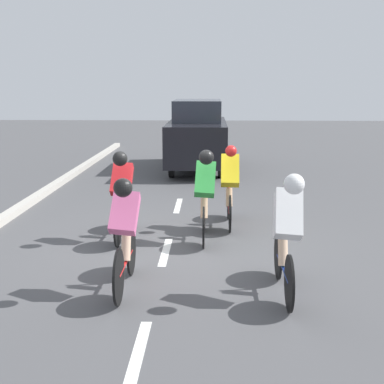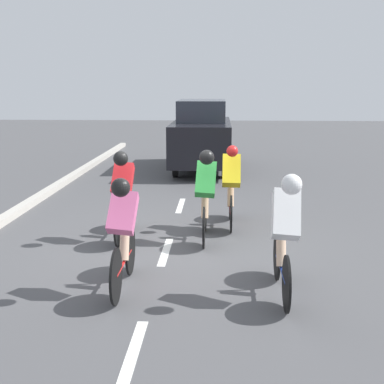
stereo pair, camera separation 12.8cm
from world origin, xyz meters
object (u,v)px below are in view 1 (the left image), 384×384
cyclist_pink (125,231)px  support_car (197,135)px  cyclist_white (287,230)px  cyclist_red (122,192)px  cyclist_yellow (230,184)px  cyclist_green (205,192)px

cyclist_pink → support_car: 9.83m
cyclist_white → cyclist_red: bearing=-45.1°
cyclist_yellow → cyclist_white: 3.33m
cyclist_yellow → cyclist_red: bearing=26.0°
cyclist_green → cyclist_red: bearing=-1.6°
cyclist_yellow → cyclist_red: size_ratio=0.95×
support_car → cyclist_red: bearing=82.0°
cyclist_yellow → cyclist_white: size_ratio=0.95×
cyclist_yellow → cyclist_red: cyclist_yellow is taller
support_car → cyclist_pink: bearing=86.2°
cyclist_red → support_car: 7.61m
cyclist_red → cyclist_green: bearing=178.4°
cyclist_red → support_car: (-1.05, -7.53, 0.24)m
cyclist_yellow → cyclist_green: 1.02m
cyclist_green → support_car: size_ratio=0.36×
cyclist_white → cyclist_red: 3.38m
cyclist_green → cyclist_pink: 2.44m
cyclist_red → support_car: size_ratio=0.37×
cyclist_white → support_car: support_car is taller
cyclist_white → cyclist_pink: (1.97, -0.12, -0.06)m
cyclist_yellow → cyclist_red: 2.01m
cyclist_yellow → cyclist_green: cyclist_green is taller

